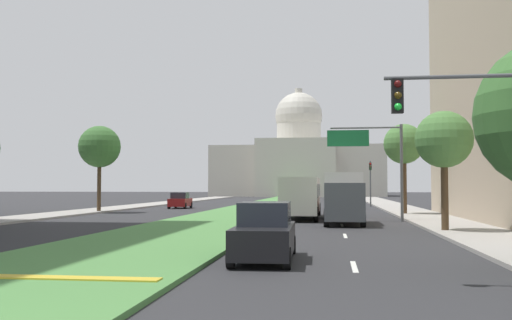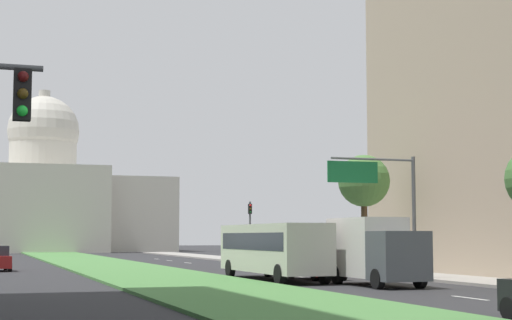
# 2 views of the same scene
# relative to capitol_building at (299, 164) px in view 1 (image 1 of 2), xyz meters

# --- Properties ---
(ground_plane) EXTENTS (283.56, 283.56, 0.00)m
(ground_plane) POSITION_rel_capitol_building_xyz_m (0.00, -63.56, -7.51)
(ground_plane) COLOR #2B2B2D
(grass_median) EXTENTS (7.40, 116.00, 0.14)m
(grass_median) POSITION_rel_capitol_building_xyz_m (0.00, -70.00, -7.44)
(grass_median) COLOR #4C8442
(grass_median) RESTS_ON ground_plane
(median_curb_nose) EXTENTS (6.66, 0.50, 0.04)m
(median_curb_nose) POSITION_rel_capitol_building_xyz_m (0.00, -120.60, -7.35)
(median_curb_nose) COLOR gold
(median_curb_nose) RESTS_ON grass_median
(lane_dashes_right) EXTENTS (0.16, 70.33, 0.01)m
(lane_dashes_right) POSITION_rel_capitol_building_xyz_m (8.04, -82.24, -7.51)
(lane_dashes_right) COLOR silver
(lane_dashes_right) RESTS_ON ground_plane
(sidewalk_left) EXTENTS (4.00, 116.00, 0.15)m
(sidewalk_left) POSITION_rel_capitol_building_xyz_m (-14.39, -76.45, -7.44)
(sidewalk_left) COLOR #9E9991
(sidewalk_left) RESTS_ON ground_plane
(sidewalk_right) EXTENTS (4.00, 116.00, 0.15)m
(sidewalk_right) POSITION_rel_capitol_building_xyz_m (14.39, -76.45, -7.44)
(sidewalk_right) COLOR #9E9991
(sidewalk_right) RESTS_ON ground_plane
(capitol_building) EXTENTS (38.66, 27.20, 25.40)m
(capitol_building) POSITION_rel_capitol_building_xyz_m (0.00, 0.00, 0.00)
(capitol_building) COLOR beige
(capitol_building) RESTS_ON ground_plane
(traffic_light_near_right) EXTENTS (3.34, 0.35, 5.20)m
(traffic_light_near_right) POSITION_rel_capitol_building_xyz_m (11.05, -119.55, -3.72)
(traffic_light_near_right) COLOR #515456
(traffic_light_near_right) RESTS_ON ground_plane
(traffic_light_far_right) EXTENTS (0.28, 0.35, 5.20)m
(traffic_light_far_right) POSITION_rel_capitol_building_xyz_m (11.89, -67.79, -4.20)
(traffic_light_far_right) COLOR #515456
(traffic_light_far_right) RESTS_ON ground_plane
(overhead_guide_sign) EXTENTS (5.03, 0.20, 6.50)m
(overhead_guide_sign) POSITION_rel_capitol_building_xyz_m (10.30, -94.86, -2.90)
(overhead_guide_sign) COLOR #515456
(overhead_guide_sign) RESTS_ON ground_plane
(street_tree_right_mid) EXTENTS (2.91, 2.91, 6.21)m
(street_tree_right_mid) POSITION_rel_capitol_building_xyz_m (13.12, -103.82, -2.82)
(street_tree_right_mid) COLOR #4C3823
(street_tree_right_mid) RESTS_ON ground_plane
(street_tree_left_far) EXTENTS (3.72, 3.72, 7.72)m
(street_tree_left_far) POSITION_rel_capitol_building_xyz_m (-13.01, -85.40, -1.69)
(street_tree_left_far) COLOR #4C3823
(street_tree_left_far) RESTS_ON ground_plane
(street_tree_right_far) EXTENTS (3.26, 3.26, 7.42)m
(street_tree_right_far) POSITION_rel_capitol_building_xyz_m (13.30, -86.42, -1.80)
(street_tree_right_far) COLOR #4C3823
(street_tree_right_far) RESTS_ON ground_plane
(sedan_lead_stopped) EXTENTS (1.95, 4.67, 1.86)m
(sedan_lead_stopped) POSITION_rel_capitol_building_xyz_m (5.26, -115.58, -6.65)
(sedan_lead_stopped) COLOR black
(sedan_lead_stopped) RESTS_ON ground_plane
(sedan_midblock) EXTENTS (1.92, 4.16, 1.81)m
(sedan_midblock) POSITION_rel_capitol_building_xyz_m (7.82, -91.74, -6.67)
(sedan_midblock) COLOR maroon
(sedan_midblock) RESTS_ON ground_plane
(sedan_distant) EXTENTS (2.09, 4.22, 1.69)m
(sedan_distant) POSITION_rel_capitol_building_xyz_m (-8.41, -74.96, -6.72)
(sedan_distant) COLOR maroon
(sedan_distant) RESTS_ON ground_plane
(box_truck_delivery) EXTENTS (2.40, 6.40, 3.20)m
(box_truck_delivery) POSITION_rel_capitol_building_xyz_m (8.16, -98.05, -5.84)
(box_truck_delivery) COLOR #4C5156
(box_truck_delivery) RESTS_ON ground_plane
(city_bus) EXTENTS (2.62, 11.00, 2.95)m
(city_bus) POSITION_rel_capitol_building_xyz_m (5.26, -91.85, -5.74)
(city_bus) COLOR beige
(city_bus) RESTS_ON ground_plane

